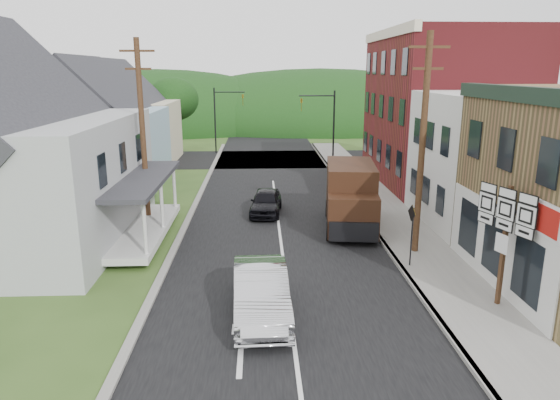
{
  "coord_description": "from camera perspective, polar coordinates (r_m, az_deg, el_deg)",
  "views": [
    {
      "loc": [
        -0.92,
        -16.11,
        7.54
      ],
      "look_at": [
        -0.07,
        4.34,
        2.2
      ],
      "focal_mm": 32.0,
      "sensor_mm": 36.0,
      "label": 1
    }
  ],
  "objects": [
    {
      "name": "cross_road",
      "position": [
        43.78,
        -1.14,
        4.7
      ],
      "size": [
        60.0,
        9.0,
        0.02
      ],
      "primitive_type": "cube",
      "color": "black",
      "rests_on": "ground"
    },
    {
      "name": "storefront_red",
      "position": [
        35.39,
        18.11,
        9.8
      ],
      "size": [
        8.0,
        12.0,
        10.0
      ],
      "primitive_type": "cube",
      "color": "maroon",
      "rests_on": "ground"
    },
    {
      "name": "utility_pole_right",
      "position": [
        20.87,
        15.96,
        6.12
      ],
      "size": [
        1.6,
        0.26,
        9.0
      ],
      "color": "#472D19",
      "rests_on": "ground"
    },
    {
      "name": "silver_sedan",
      "position": [
        15.91,
        -2.2,
        -10.51
      ],
      "size": [
        1.87,
        4.85,
        1.58
      ],
      "primitive_type": "imported",
      "rotation": [
        0.0,
        0.0,
        0.04
      ],
      "color": "silver",
      "rests_on": "ground"
    },
    {
      "name": "house_gray",
      "position": [
        24.95,
        -28.84,
        5.2
      ],
      "size": [
        10.2,
        12.24,
        8.35
      ],
      "color": "#A8ABAD",
      "rests_on": "ground"
    },
    {
      "name": "road",
      "position": [
        27.19,
        -0.34,
        -1.48
      ],
      "size": [
        9.0,
        90.0,
        0.02
      ],
      "primitive_type": "cube",
      "color": "black",
      "rests_on": "ground"
    },
    {
      "name": "traffic_signal_left",
      "position": [
        46.89,
        -6.6,
        9.9
      ],
      "size": [
        2.87,
        0.2,
        6.0
      ],
      "color": "black",
      "rests_on": "ground"
    },
    {
      "name": "storefront_white",
      "position": [
        26.93,
        24.72,
        4.11
      ],
      "size": [
        8.0,
        7.0,
        6.5
      ],
      "primitive_type": "cube",
      "color": "silver",
      "rests_on": "ground"
    },
    {
      "name": "house_cream",
      "position": [
        43.59,
        -16.62,
        8.96
      ],
      "size": [
        7.14,
        8.16,
        7.28
      ],
      "color": "beige",
      "rests_on": "ground"
    },
    {
      "name": "house_blue",
      "position": [
        34.82,
        -19.35,
        7.46
      ],
      "size": [
        7.14,
        8.16,
        7.28
      ],
      "color": "#91B3C6",
      "rests_on": "ground"
    },
    {
      "name": "curb_left",
      "position": [
        25.52,
        -10.68,
        -2.68
      ],
      "size": [
        0.3,
        55.0,
        0.12
      ],
      "primitive_type": "cube",
      "color": "slate",
      "rests_on": "ground"
    },
    {
      "name": "traffic_signal_right",
      "position": [
        40.13,
        5.18,
        9.16
      ],
      "size": [
        2.87,
        0.2,
        6.0
      ],
      "color": "black",
      "rests_on": "ground"
    },
    {
      "name": "warning_sign",
      "position": [
        19.79,
        14.82,
        -2.97
      ],
      "size": [
        0.14,
        0.68,
        2.47
      ],
      "rotation": [
        0.0,
        0.0,
        0.12
      ],
      "color": "black",
      "rests_on": "sidewalk_right"
    },
    {
      "name": "ground",
      "position": [
        17.81,
        0.83,
        -10.42
      ],
      "size": [
        120.0,
        120.0,
        0.0
      ],
      "primitive_type": "plane",
      "color": "#2D4719",
      "rests_on": "ground"
    },
    {
      "name": "route_sign_cluster",
      "position": [
        17.18,
        24.29,
        -3.05
      ],
      "size": [
        0.8,
        2.16,
        3.95
      ],
      "rotation": [
        0.0,
        0.0,
        0.33
      ],
      "color": "#472D19",
      "rests_on": "sidewalk_right"
    },
    {
      "name": "delivery_van",
      "position": [
        24.43,
        8.08,
        0.36
      ],
      "size": [
        2.9,
        5.83,
        3.13
      ],
      "rotation": [
        0.0,
        0.0,
        -0.12
      ],
      "color": "black",
      "rests_on": "ground"
    },
    {
      "name": "forested_ridge",
      "position": [
        71.52,
        -1.64,
        8.57
      ],
      "size": [
        90.0,
        30.0,
        16.0
      ],
      "primitive_type": "ellipsoid",
      "color": "black",
      "rests_on": "ground"
    },
    {
      "name": "dark_sedan",
      "position": [
        26.86,
        -1.61,
        -0.22
      ],
      "size": [
        1.93,
        4.03,
        1.33
      ],
      "primitive_type": "imported",
      "rotation": [
        0.0,
        0.0,
        -0.1
      ],
      "color": "black",
      "rests_on": "ground"
    },
    {
      "name": "utility_pole_left",
      "position": [
        24.92,
        -15.43,
        7.46
      ],
      "size": [
        1.6,
        0.26,
        9.0
      ],
      "color": "#472D19",
      "rests_on": "ground"
    },
    {
      "name": "curb_right",
      "position": [
        25.83,
        9.97,
        -2.41
      ],
      "size": [
        0.2,
        55.0,
        0.15
      ],
      "primitive_type": "cube",
      "color": "slate",
      "rests_on": "ground"
    },
    {
      "name": "sidewalk_right",
      "position": [
        26.15,
        12.87,
        -2.35
      ],
      "size": [
        2.8,
        55.0,
        0.15
      ],
      "primitive_type": "cube",
      "color": "slate",
      "rests_on": "ground"
    },
    {
      "name": "tree_left_d",
      "position": [
        48.86,
        -12.12,
        11.19
      ],
      "size": [
        4.8,
        4.8,
        6.94
      ],
      "color": "#382616",
      "rests_on": "ground"
    }
  ]
}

